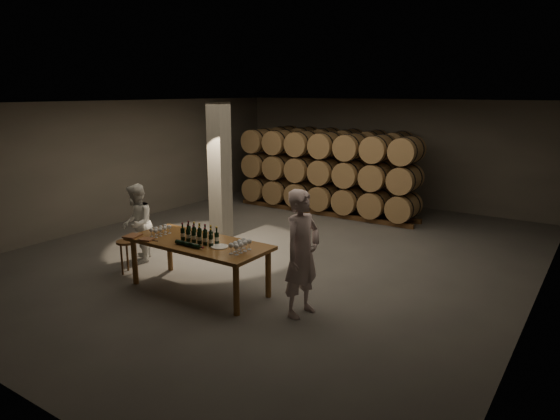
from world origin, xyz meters
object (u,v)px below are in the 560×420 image
Objects in this scene: stool at (127,247)px; person_man at (302,253)px; plate at (220,247)px; tasting_table at (198,247)px; bottle_cluster at (200,236)px; person_woman at (137,224)px; notebook_near at (146,239)px.

stool is 3.78m from person_man.
tasting_table is at bearing 175.62° from plate.
stool is at bearing -176.03° from bottle_cluster.
plate is at bearing 2.45° from stool.
plate is at bearing -4.38° from tasting_table.
bottle_cluster is 1.13× the size of stool.
person_woman is (-4.08, 0.23, -0.19)m from person_man.
person_man reaches higher than stool.
notebook_near is 0.14× the size of person_woman.
plate is 1.39m from notebook_near.
tasting_table is 8.78× the size of plate.
notebook_near is 1.56m from person_woman.
person_man is (1.47, 0.23, 0.09)m from plate.
stool is (-2.27, -0.10, -0.38)m from plate.
notebook_near is 0.12× the size of person_man.
bottle_cluster is at bearing 37.02° from person_woman.
person_woman is at bearing 93.95° from person_man.
person_woman is (-0.35, 0.56, 0.28)m from stool.
stool is 0.40× the size of person_woman.
stool is (-1.79, -0.12, -0.48)m from bottle_cluster.
bottle_cluster is at bearing 176.71° from plate.
notebook_near is (-0.80, -0.45, 0.12)m from tasting_table.
tasting_table is 2.13m from person_woman.
notebook_near is at bearing 14.40° from person_woman.
bottle_cluster is 2.46× the size of plate.
tasting_table reaches higher than stool.
person_woman is (-2.14, 0.44, -0.20)m from bottle_cluster.
stool is 0.72m from person_woman.
stool is at bearing 102.23° from person_man.
notebook_near reaches higher than tasting_table.
notebook_near reaches higher than plate.
plate is at bearing 2.82° from notebook_near.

